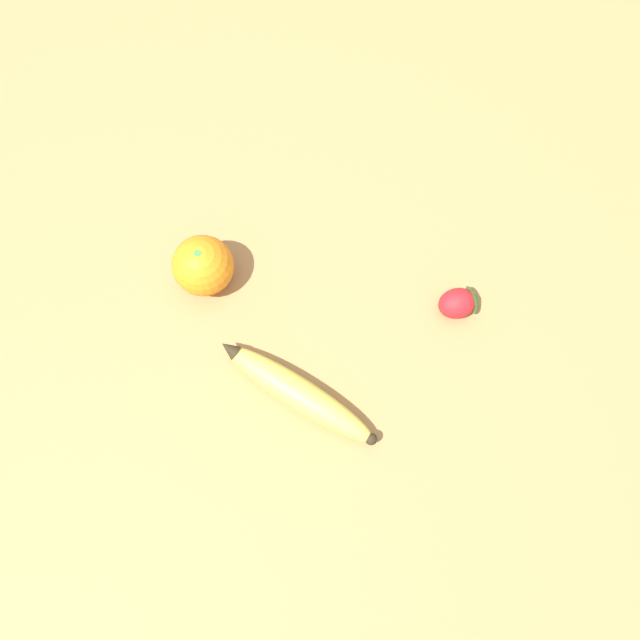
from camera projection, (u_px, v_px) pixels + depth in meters
name	position (u px, v px, depth m)	size (l,w,h in m)	color
ground_plane	(327.00, 301.00, 0.83)	(3.00, 3.00, 0.00)	#A87A47
banana	(297.00, 392.00, 0.77)	(0.16, 0.20, 0.04)	#DBCC4C
orange	(203.00, 266.00, 0.80)	(0.08, 0.08, 0.08)	orange
strawberry	(460.00, 303.00, 0.81)	(0.05, 0.06, 0.04)	red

